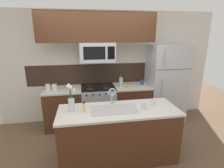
# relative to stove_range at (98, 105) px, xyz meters

# --- Properties ---
(ground_plane) EXTENTS (10.00, 10.00, 0.00)m
(ground_plane) POSITION_rel_stove_range_xyz_m (-0.00, -0.90, -0.46)
(ground_plane) COLOR brown
(rear_partition) EXTENTS (5.20, 0.10, 2.60)m
(rear_partition) POSITION_rel_stove_range_xyz_m (0.30, 0.38, 0.84)
(rear_partition) COLOR silver
(rear_partition) RESTS_ON ground
(splash_band) EXTENTS (3.21, 0.01, 0.48)m
(splash_band) POSITION_rel_stove_range_xyz_m (-0.00, 0.32, 0.69)
(splash_band) COLOR #332319
(splash_band) RESTS_ON rear_partition
(back_counter_left) EXTENTS (0.84, 0.65, 0.91)m
(back_counter_left) POSITION_rel_stove_range_xyz_m (-0.78, 0.00, -0.01)
(back_counter_left) COLOR #4C2B19
(back_counter_left) RESTS_ON ground
(back_counter_right) EXTENTS (0.86, 0.65, 0.91)m
(back_counter_right) POSITION_rel_stove_range_xyz_m (0.80, 0.00, -0.01)
(back_counter_right) COLOR #4C2B19
(back_counter_right) RESTS_ON ground
(stove_range) EXTENTS (0.76, 0.64, 0.93)m
(stove_range) POSITION_rel_stove_range_xyz_m (0.00, 0.00, 0.00)
(stove_range) COLOR #B7BABF
(stove_range) RESTS_ON ground
(microwave) EXTENTS (0.74, 0.40, 0.41)m
(microwave) POSITION_rel_stove_range_xyz_m (0.00, -0.02, 1.25)
(microwave) COLOR #B7BABF
(upper_cabinet_band) EXTENTS (2.40, 0.34, 0.60)m
(upper_cabinet_band) POSITION_rel_stove_range_xyz_m (0.01, -0.05, 1.75)
(upper_cabinet_band) COLOR #4C2B19
(refrigerator) EXTENTS (0.86, 0.74, 1.85)m
(refrigerator) POSITION_rel_stove_range_xyz_m (1.65, 0.02, 0.47)
(refrigerator) COLOR #B7BABF
(refrigerator) RESTS_ON ground
(storage_jar_tall) EXTENTS (0.10, 0.10, 0.15)m
(storage_jar_tall) POSITION_rel_stove_range_xyz_m (-1.09, 0.01, 0.53)
(storage_jar_tall) COLOR silver
(storage_jar_tall) RESTS_ON back_counter_left
(storage_jar_medium) EXTENTS (0.11, 0.11, 0.15)m
(storage_jar_medium) POSITION_rel_stove_range_xyz_m (-0.96, 0.02, 0.52)
(storage_jar_medium) COLOR silver
(storage_jar_medium) RESTS_ON back_counter_left
(banana_bunch) EXTENTS (0.19, 0.15, 0.08)m
(banana_bunch) POSITION_rel_stove_range_xyz_m (0.69, -0.06, 0.47)
(banana_bunch) COLOR yellow
(banana_bunch) RESTS_ON back_counter_right
(french_press) EXTENTS (0.09, 0.09, 0.27)m
(french_press) POSITION_rel_stove_range_xyz_m (0.55, 0.06, 0.55)
(french_press) COLOR silver
(french_press) RESTS_ON back_counter_right
(coffee_tin) EXTENTS (0.08, 0.08, 0.11)m
(coffee_tin) POSITION_rel_stove_range_xyz_m (1.06, 0.05, 0.50)
(coffee_tin) COLOR #1E5184
(coffee_tin) RESTS_ON back_counter_right
(island_counter) EXTENTS (1.95, 0.74, 0.91)m
(island_counter) POSITION_rel_stove_range_xyz_m (0.22, -1.25, -0.01)
(island_counter) COLOR #4C2B19
(island_counter) RESTS_ON ground
(kitchen_sink) EXTENTS (0.76, 0.39, 0.16)m
(kitchen_sink) POSITION_rel_stove_range_xyz_m (0.14, -1.25, 0.38)
(kitchen_sink) COLOR #ADAFB5
(kitchen_sink) RESTS_ON island_counter
(sink_faucet) EXTENTS (0.14, 0.14, 0.31)m
(sink_faucet) POSITION_rel_stove_range_xyz_m (0.14, -1.06, 0.65)
(sink_faucet) COLOR #B7BABF
(sink_faucet) RESTS_ON island_counter
(dish_soap_bottle) EXTENTS (0.06, 0.05, 0.16)m
(dish_soap_bottle) POSITION_rel_stove_range_xyz_m (-0.34, -1.24, 0.52)
(dish_soap_bottle) COLOR #DBCC75
(dish_soap_bottle) RESTS_ON island_counter
(drinking_glass) EXTENTS (0.07, 0.07, 0.12)m
(drinking_glass) POSITION_rel_stove_range_xyz_m (0.62, -1.30, 0.51)
(drinking_glass) COLOR silver
(drinking_glass) RESTS_ON island_counter
(spare_glass) EXTENTS (0.06, 0.06, 0.11)m
(spare_glass) POSITION_rel_stove_range_xyz_m (0.84, -1.19, 0.50)
(spare_glass) COLOR silver
(spare_glass) RESTS_ON island_counter
(flower_vase) EXTENTS (0.13, 0.14, 0.44)m
(flower_vase) POSITION_rel_stove_range_xyz_m (-0.53, -1.17, 0.59)
(flower_vase) COLOR silver
(flower_vase) RESTS_ON island_counter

